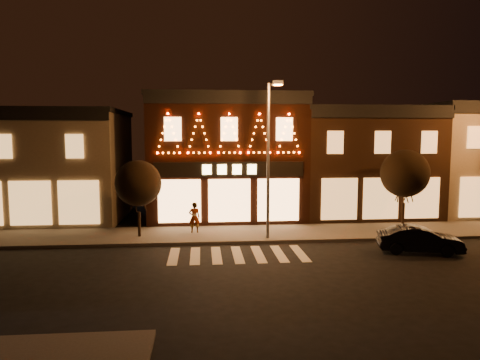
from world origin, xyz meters
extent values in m
plane|color=black|center=(0.00, 0.00, 0.00)|extent=(120.00, 120.00, 0.00)
cube|color=#47423D|center=(2.00, 8.00, 0.07)|extent=(44.00, 4.00, 0.15)
cube|color=#7C6F58|center=(-13.00, 14.00, 3.50)|extent=(12.00, 8.00, 7.00)
cube|color=black|center=(-13.00, 14.00, 7.15)|extent=(12.20, 8.20, 0.30)
cube|color=black|center=(-13.00, 9.95, 6.75)|extent=(12.00, 0.25, 0.50)
cube|color=black|center=(0.00, 14.00, 4.00)|extent=(10.00, 8.00, 8.00)
cube|color=black|center=(0.00, 14.00, 8.15)|extent=(10.20, 8.20, 0.30)
cube|color=black|center=(0.00, 9.95, 7.75)|extent=(10.00, 0.25, 0.50)
cube|color=black|center=(0.00, 9.90, 3.60)|extent=(9.00, 0.15, 0.90)
cube|color=#FFD87F|center=(0.00, 9.80, 3.60)|extent=(3.40, 0.08, 0.60)
cube|color=#362013|center=(9.50, 14.00, 3.60)|extent=(9.00, 8.00, 7.20)
cube|color=black|center=(9.50, 14.00, 7.35)|extent=(9.20, 8.20, 0.30)
cube|color=black|center=(9.50, 9.95, 6.95)|extent=(9.00, 0.25, 0.50)
cube|color=#7C6F58|center=(18.50, 14.00, 3.75)|extent=(9.00, 8.00, 7.50)
cylinder|color=#59595E|center=(1.84, 6.60, 4.24)|extent=(0.16, 0.16, 8.17)
cylinder|color=#59595E|center=(1.94, 5.79, 8.22)|extent=(0.30, 1.63, 0.10)
cube|color=#59595E|center=(2.04, 4.98, 8.17)|extent=(0.54, 0.35, 0.18)
cube|color=orange|center=(2.04, 4.98, 8.05)|extent=(0.41, 0.25, 0.05)
cylinder|color=black|center=(-5.07, 7.61, 0.83)|extent=(0.16, 0.16, 1.36)
sphere|color=black|center=(-5.07, 7.61, 3.06)|extent=(2.49, 2.49, 2.49)
cylinder|color=black|center=(10.16, 8.23, 0.91)|extent=(0.17, 0.17, 1.53)
sphere|color=black|center=(10.16, 8.23, 3.42)|extent=(2.79, 2.79, 2.79)
imported|color=black|center=(8.75, 3.58, 0.64)|extent=(4.08, 2.25, 1.27)
imported|color=gray|center=(-2.10, 8.29, 1.01)|extent=(0.65, 0.45, 1.72)
camera|label=1|loc=(-1.66, -15.92, 5.65)|focal=32.35mm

